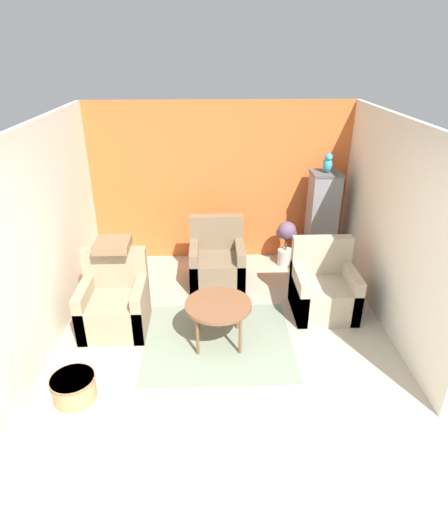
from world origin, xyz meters
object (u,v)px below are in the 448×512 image
object	(u,v)px
coffee_table	(218,307)
armchair_left	(115,305)
parrot	(328,163)
armchair_right	(323,290)
potted_plant	(286,239)
wicker_basket	(74,387)
armchair_middle	(217,263)
birdcage	(321,221)

from	to	relation	value
coffee_table	armchair_left	distance (m)	1.30
coffee_table	parrot	xyz separation A→B (m)	(1.62, 1.94, 1.13)
armchair_right	potted_plant	xyz separation A→B (m)	(-0.27, 1.32, 0.13)
armchair_left	armchair_right	xyz separation A→B (m)	(2.60, 0.25, 0.00)
potted_plant	wicker_basket	xyz separation A→B (m)	(-2.52, -2.77, -0.29)
armchair_right	armchair_middle	world-z (taller)	same
armchair_left	armchair_middle	size ratio (longest dim) A/B	1.00
coffee_table	parrot	size ratio (longest dim) A/B	2.68
armchair_right	parrot	size ratio (longest dim) A/B	3.32
wicker_basket	parrot	bearing A→B (deg)	42.47
armchair_middle	parrot	size ratio (longest dim) A/B	3.32
parrot	armchair_left	bearing A→B (deg)	-150.85
wicker_basket	armchair_right	bearing A→B (deg)	27.43
armchair_left	armchair_middle	xyz separation A→B (m)	(1.26, 1.06, 0.00)
armchair_middle	wicker_basket	bearing A→B (deg)	-122.66
coffee_table	armchair_middle	xyz separation A→B (m)	(0.02, 1.41, -0.17)
coffee_table	birdcage	bearing A→B (deg)	50.18
birdcage	potted_plant	distance (m)	0.60
coffee_table	armchair_right	bearing A→B (deg)	23.83
coffee_table	potted_plant	xyz separation A→B (m)	(1.09, 1.92, -0.04)
birdcage	wicker_basket	size ratio (longest dim) A/B	3.38
birdcage	armchair_left	bearing A→B (deg)	-150.88
armchair_right	armchair_middle	size ratio (longest dim) A/B	1.00
armchair_right	wicker_basket	xyz separation A→B (m)	(-2.79, -1.45, -0.17)
armchair_right	parrot	xyz separation A→B (m)	(0.26, 1.34, 1.30)
coffee_table	potted_plant	bearing A→B (deg)	60.38
armchair_middle	potted_plant	distance (m)	1.20
armchair_left	parrot	distance (m)	3.53
birdcage	parrot	xyz separation A→B (m)	(-0.00, 0.00, 0.88)
birdcage	potted_plant	xyz separation A→B (m)	(-0.52, -0.02, -0.30)
armchair_right	potted_plant	size ratio (longest dim) A/B	1.31
coffee_table	potted_plant	distance (m)	2.21
potted_plant	wicker_basket	size ratio (longest dim) A/B	1.65
armchair_left	armchair_right	world-z (taller)	same
potted_plant	armchair_right	bearing A→B (deg)	-78.58
parrot	birdcage	bearing A→B (deg)	-90.00
coffee_table	armchair_middle	size ratio (longest dim) A/B	0.81
armchair_right	parrot	bearing A→B (deg)	79.13
armchair_right	wicker_basket	distance (m)	3.15
coffee_table	armchair_left	xyz separation A→B (m)	(-1.24, 0.35, -0.17)
potted_plant	wicker_basket	world-z (taller)	potted_plant
birdcage	potted_plant	bearing A→B (deg)	-178.08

